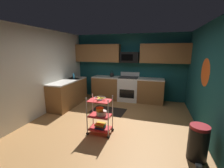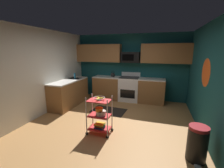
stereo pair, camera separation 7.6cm
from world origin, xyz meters
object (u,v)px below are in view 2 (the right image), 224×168
object	(u,v)px
microwave	(131,57)
kettle	(113,75)
mixing_bowl_small	(99,109)
book_stack	(100,126)
fruit_bowl	(99,98)
dish_soap_bottle	(75,76)
oven_range	(129,89)
trash_can	(197,144)
rolling_cart	(99,115)
mixing_bowl_large	(101,113)

from	to	relation	value
microwave	kettle	world-z (taller)	microwave
mixing_bowl_small	book_stack	distance (m)	0.43
fruit_bowl	mixing_bowl_small	size ratio (longest dim) A/B	1.49
kettle	dish_soap_bottle	size ratio (longest dim) A/B	1.32
microwave	fruit_bowl	bearing A→B (deg)	-93.65
microwave	dish_soap_bottle	xyz separation A→B (m)	(-1.93, -0.92, -0.68)
kettle	dish_soap_bottle	xyz separation A→B (m)	(-1.25, -0.81, 0.02)
microwave	fruit_bowl	world-z (taller)	microwave
oven_range	microwave	distance (m)	1.23
fruit_bowl	trash_can	size ratio (longest dim) A/B	0.41
microwave	mixing_bowl_small	xyz separation A→B (m)	(-0.17, -2.81, -1.08)
oven_range	mixing_bowl_small	distance (m)	2.71
rolling_cart	fruit_bowl	xyz separation A→B (m)	(0.00, 0.00, 0.42)
microwave	book_stack	distance (m)	3.17
mixing_bowl_large	dish_soap_bottle	xyz separation A→B (m)	(-1.79, 1.86, 0.50)
trash_can	mixing_bowl_small	bearing A→B (deg)	171.27
trash_can	fruit_bowl	bearing A→B (deg)	170.57
oven_range	mixing_bowl_large	world-z (taller)	oven_range
fruit_bowl	mixing_bowl_small	bearing A→B (deg)	-79.63
fruit_bowl	trash_can	world-z (taller)	fruit_bowl
mixing_bowl_large	book_stack	bearing A→B (deg)	180.00
dish_soap_bottle	trash_can	size ratio (longest dim) A/B	0.30
dish_soap_bottle	mixing_bowl_small	bearing A→B (deg)	-46.95
mixing_bowl_large	rolling_cart	bearing A→B (deg)	180.00
mixing_bowl_large	mixing_bowl_small	xyz separation A→B (m)	(-0.03, -0.03, 0.10)
oven_range	book_stack	world-z (taller)	oven_range
oven_range	dish_soap_bottle	bearing A→B (deg)	-157.07
book_stack	trash_can	bearing A→B (deg)	-9.43
rolling_cart	dish_soap_bottle	bearing A→B (deg)	133.37
dish_soap_bottle	trash_can	world-z (taller)	dish_soap_bottle
mixing_bowl_large	trash_can	size ratio (longest dim) A/B	0.38
rolling_cart	mixing_bowl_small	xyz separation A→B (m)	(0.00, -0.03, 0.17)
mixing_bowl_small	book_stack	world-z (taller)	mixing_bowl_small
microwave	rolling_cart	bearing A→B (deg)	-93.65
mixing_bowl_small	dish_soap_bottle	size ratio (longest dim) A/B	0.91
trash_can	book_stack	bearing A→B (deg)	170.57
rolling_cart	mixing_bowl_large	world-z (taller)	rolling_cart
oven_range	trash_can	distance (m)	3.53
oven_range	mixing_bowl_small	world-z (taller)	oven_range
rolling_cart	fruit_bowl	world-z (taller)	rolling_cart
book_stack	mixing_bowl_small	bearing A→B (deg)	-79.63
microwave	mixing_bowl_large	xyz separation A→B (m)	(-0.14, -2.78, -1.18)
rolling_cart	mixing_bowl_small	world-z (taller)	rolling_cart
oven_range	trash_can	xyz separation A→B (m)	(1.84, -3.01, -0.15)
mixing_bowl_small	mixing_bowl_large	bearing A→B (deg)	38.48
microwave	mixing_bowl_large	size ratio (longest dim) A/B	2.78
kettle	mixing_bowl_small	bearing A→B (deg)	-79.31
fruit_bowl	trash_can	xyz separation A→B (m)	(2.02, -0.33, -0.55)
rolling_cart	mixing_bowl_small	bearing A→B (deg)	-79.63
oven_range	book_stack	size ratio (longest dim) A/B	4.30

